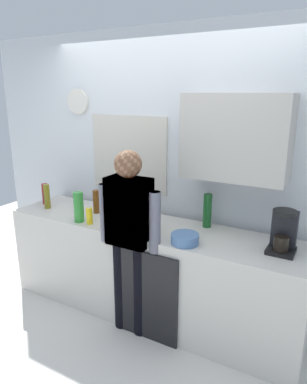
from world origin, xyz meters
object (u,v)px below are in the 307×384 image
cup_white_mug (143,219)px  dish_soap (89,216)px  bottle_clear_soda (79,207)px  bottle_amber_beer (96,202)px  person_at_sink (129,229)px  person_guest (129,229)px  bottle_green_wine (207,211)px  mixing_bowl (185,239)px  coffee_maker (283,233)px  bottle_olive_oil (47,196)px  bottle_red_vinegar (45,194)px

cup_white_mug → dish_soap: dish_soap is taller
bottle_clear_soda → bottle_amber_beer: bearing=93.4°
person_at_sink → person_guest: size_ratio=1.00×
bottle_green_wine → mixing_bowl: bottle_green_wine is taller
bottle_clear_soda → bottle_green_wine: bottle_green_wine is taller
coffee_maker → bottle_olive_oil: size_ratio=1.32×
coffee_maker → bottle_olive_oil: bearing=-177.0°
bottle_green_wine → dish_soap: (-0.94, -0.45, -0.07)m
bottle_clear_soda → person_guest: (0.60, -0.07, -0.07)m
coffee_maker → bottle_clear_soda: (-1.73, -0.26, -0.01)m
bottle_clear_soda → cup_white_mug: 0.59m
coffee_maker → bottle_olive_oil: 2.28m
mixing_bowl → dish_soap: bearing=-178.2°
person_guest → bottle_amber_beer: bearing=-13.8°
coffee_maker → person_guest: size_ratio=0.21×
bottle_amber_beer → mixing_bowl: bottle_amber_beer is taller
bottle_green_wine → bottle_olive_oil: bearing=-168.9°
bottle_green_wine → bottle_clear_soda: bearing=-156.9°
bottle_clear_soda → person_at_sink: (0.60, -0.07, -0.07)m
bottle_amber_beer → bottle_red_vinegar: bearing=-177.1°
bottle_olive_oil → bottle_red_vinegar: bottle_olive_oil is taller
cup_white_mug → dish_soap: size_ratio=0.53×
bottle_clear_soda → person_guest: bearing=-6.9°
bottle_clear_soda → mixing_bowl: bottle_clear_soda is taller
bottle_green_wine → bottle_olive_oil: size_ratio=1.20×
coffee_maker → cup_white_mug: bearing=-179.1°
mixing_bowl → dish_soap: (-0.93, -0.03, 0.04)m
bottle_olive_oil → person_guest: person_guest is taller
bottle_red_vinegar → person_at_sink: size_ratio=0.14×
bottle_green_wine → cup_white_mug: (-0.53, -0.21, -0.10)m
coffee_maker → mixing_bowl: size_ratio=1.50×
coffee_maker → mixing_bowl: (-0.69, -0.23, -0.11)m
coffee_maker → dish_soap: size_ratio=1.83×
cup_white_mug → person_guest: (0.06, -0.31, 0.02)m
dish_soap → person_at_sink: bearing=-8.7°
coffee_maker → person_at_sink: person_at_sink is taller
bottle_olive_oil → person_at_sink: 1.16m
person_at_sink → person_guest: (0.00, 0.00, 0.00)m
bottle_red_vinegar → cup_white_mug: (1.20, 0.00, -0.06)m
bottle_amber_beer → mixing_bowl: size_ratio=1.05×
person_at_sink → mixing_bowl: bearing=1.5°
cup_white_mug → bottle_green_wine: bearing=21.7°
bottle_green_wine → person_guest: 0.71m
bottle_clear_soda → bottle_olive_oil: size_ratio=1.12×
bottle_green_wine → bottle_olive_oil: bottle_green_wine is taller
bottle_olive_oil → bottle_red_vinegar: 0.16m
bottle_green_wine → cup_white_mug: bottle_green_wine is taller
bottle_olive_oil → bottle_green_wine: bearing=11.1°
bottle_olive_oil → bottle_amber_beer: bearing=13.9°
person_guest → bottle_clear_soda: bearing=8.5°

